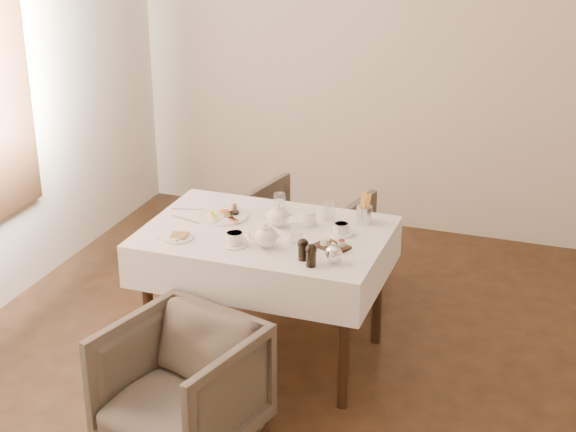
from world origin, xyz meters
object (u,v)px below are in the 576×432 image
Objects in this scene: teapot_centre at (278,215)px; table at (266,251)px; armchair_near at (181,385)px; armchair_far at (303,241)px; breakfast_plate at (224,215)px.

table is at bearing -127.72° from teapot_centre.
table is 0.20m from teapot_centre.
armchair_near is 1.08m from teapot_centre.
armchair_far reaches higher than armchair_near.
breakfast_plate reaches higher than table.
table is 1.94× the size of armchair_near.
teapot_centre is at bearing 0.71° from breakfast_plate.
table is at bearing 98.22° from armchair_near.
breakfast_plate is at bearing 85.84° from armchair_far.
breakfast_plate is 0.34m from teapot_centre.
armchair_far is at bearing 104.12° from armchair_near.
teapot_centre is (0.04, 0.08, 0.18)m from table.
armchair_near is at bearing -108.41° from teapot_centre.
armchair_far is at bearing 88.93° from teapot_centre.
teapot_centre is at bearing 96.23° from armchair_near.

